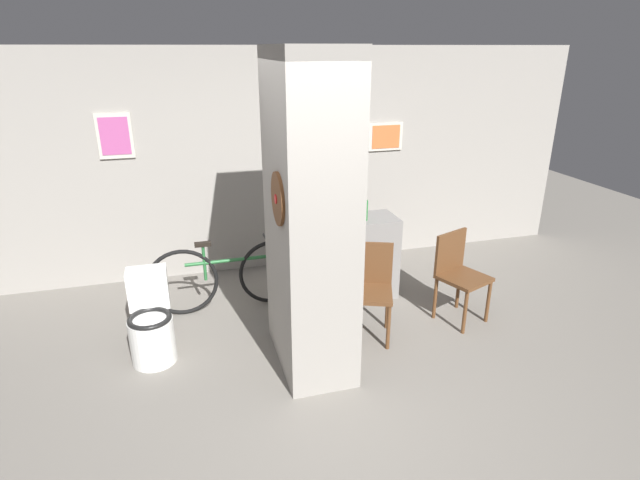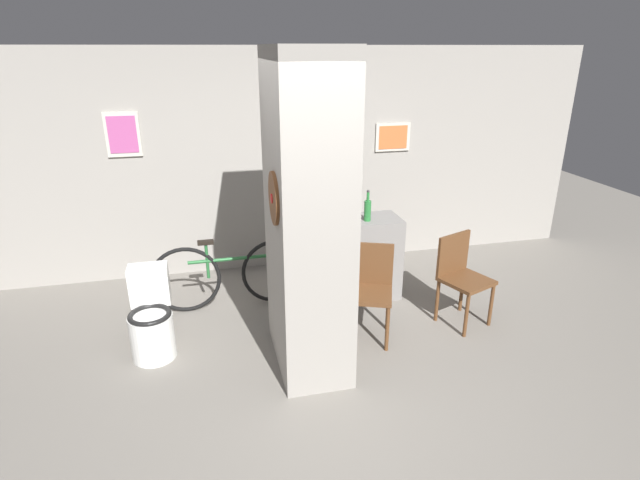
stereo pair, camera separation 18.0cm
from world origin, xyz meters
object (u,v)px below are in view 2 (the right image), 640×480
object	(u,v)px
bottle_tall	(368,209)
chair_by_doorway	(461,274)
toilet	(152,320)
chair_near_pillar	(369,286)
bicycle	(231,274)

from	to	relation	value
bottle_tall	chair_by_doorway	bearing A→B (deg)	-41.77
toilet	chair_by_doorway	bearing A→B (deg)	-2.17
toilet	chair_by_doorway	world-z (taller)	chair_by_doorway
toilet	chair_by_doorway	xyz separation A→B (m)	(2.93, -0.11, 0.18)
chair_near_pillar	bicycle	distance (m)	1.49
chair_by_doorway	bicycle	distance (m)	2.32
chair_near_pillar	chair_by_doorway	distance (m)	0.96
chair_by_doorway	bicycle	world-z (taller)	chair_by_doorway
chair_near_pillar	chair_by_doorway	bearing A→B (deg)	24.23
toilet	bottle_tall	bearing A→B (deg)	14.54
toilet	bicycle	xyz separation A→B (m)	(0.75, 0.70, 0.05)
chair_near_pillar	chair_by_doorway	xyz separation A→B (m)	(0.96, 0.05, 0.00)
bicycle	bottle_tall	bearing A→B (deg)	-5.63
toilet	bottle_tall	distance (m)	2.35
toilet	chair_near_pillar	xyz separation A→B (m)	(1.97, -0.16, 0.18)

